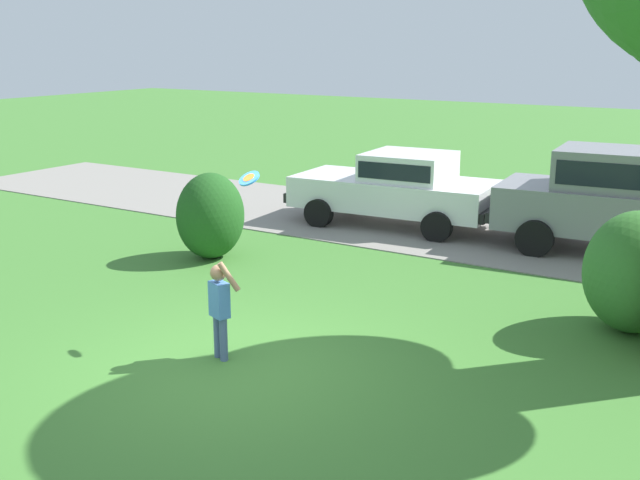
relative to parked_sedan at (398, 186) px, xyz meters
The scene contains 8 objects.
ground_plane 7.86m from the parked_sedan, 77.48° to the right, with size 80.00×80.00×0.00m, color #3D752D.
driveway_strip 1.90m from the parked_sedan, ahead, with size 28.00×4.40×0.02m, color gray.
shrub_near_tree 4.39m from the parked_sedan, 113.13° to the right, with size 1.16×1.30×1.55m.
shrub_centre_left 6.62m from the parked_sedan, 35.15° to the right, with size 1.37×1.53×1.65m.
parked_sedan is the anchor object (origin of this frame).
parked_suv 4.52m from the parked_sedan, ahead, with size 4.82×2.37×1.92m.
child_thrower 7.62m from the parked_sedan, 80.09° to the right, with size 0.48×0.24×1.29m.
frisbee 6.94m from the parked_sedan, 79.88° to the right, with size 0.30×0.25×0.20m.
Camera 1 is at (5.34, -6.72, 3.82)m, focal length 43.15 mm.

